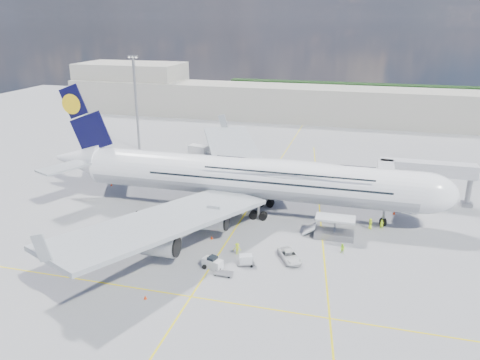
% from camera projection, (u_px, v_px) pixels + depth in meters
% --- Properties ---
extents(ground, '(300.00, 300.00, 0.00)m').
position_uv_depth(ground, '(232.00, 233.00, 80.26)').
color(ground, gray).
rests_on(ground, ground).
extents(taxi_line_main, '(0.25, 220.00, 0.01)m').
position_uv_depth(taxi_line_main, '(232.00, 233.00, 80.25)').
color(taxi_line_main, yellow).
rests_on(taxi_line_main, ground).
extents(taxi_line_cross, '(120.00, 0.25, 0.01)m').
position_uv_depth(taxi_line_cross, '(191.00, 297.00, 62.03)').
color(taxi_line_cross, yellow).
rests_on(taxi_line_cross, ground).
extents(taxi_line_diag, '(14.16, 99.06, 0.01)m').
position_uv_depth(taxi_line_diag, '(320.00, 219.00, 85.92)').
color(taxi_line_diag, yellow).
rests_on(taxi_line_diag, ground).
extents(airliner, '(77.26, 79.15, 23.71)m').
position_uv_depth(airliner, '(248.00, 177.00, 87.03)').
color(airliner, white).
rests_on(airliner, ground).
extents(jet_bridge, '(18.80, 12.10, 8.50)m').
position_uv_depth(jet_bridge, '(411.00, 172.00, 89.74)').
color(jet_bridge, '#B7B7BC').
rests_on(jet_bridge, ground).
extents(cargo_loader, '(8.53, 3.20, 3.67)m').
position_uv_depth(cargo_loader, '(333.00, 230.00, 78.35)').
color(cargo_loader, silver).
rests_on(cargo_loader, ground).
extents(light_mast, '(3.00, 0.70, 25.50)m').
position_uv_depth(light_mast, '(136.00, 102.00, 126.72)').
color(light_mast, gray).
rests_on(light_mast, ground).
extents(terminal, '(180.00, 16.00, 12.00)m').
position_uv_depth(terminal, '(306.00, 104.00, 164.83)').
color(terminal, '#B2AD9E').
rests_on(terminal, ground).
extents(hangar, '(40.00, 22.00, 18.00)m').
position_uv_depth(hangar, '(132.00, 86.00, 185.60)').
color(hangar, '#B2AD9E').
rests_on(hangar, ground).
extents(tree_line, '(160.00, 6.00, 8.00)m').
position_uv_depth(tree_line, '(415.00, 95.00, 196.66)').
color(tree_line, '#193814').
rests_on(tree_line, ground).
extents(dolly_row_a, '(2.91, 1.75, 0.41)m').
position_uv_depth(dolly_row_a, '(107.00, 224.00, 83.07)').
color(dolly_row_a, gray).
rests_on(dolly_row_a, ground).
extents(dolly_row_b, '(3.10, 2.45, 0.40)m').
position_uv_depth(dolly_row_b, '(113.00, 222.00, 83.84)').
color(dolly_row_b, gray).
rests_on(dolly_row_b, ground).
extents(dolly_row_c, '(3.49, 2.40, 0.47)m').
position_uv_depth(dolly_row_c, '(124.00, 246.00, 74.82)').
color(dolly_row_c, gray).
rests_on(dolly_row_c, ground).
extents(dolly_back, '(3.84, 3.29, 0.50)m').
position_uv_depth(dolly_back, '(142.00, 214.00, 87.20)').
color(dolly_back, gray).
rests_on(dolly_back, ground).
extents(dolly_nose_far, '(2.68, 1.47, 0.39)m').
position_uv_depth(dolly_nose_far, '(223.00, 273.00, 67.13)').
color(dolly_nose_far, gray).
rests_on(dolly_nose_far, ground).
extents(dolly_nose_near, '(2.88, 2.14, 1.63)m').
position_uv_depth(dolly_nose_near, '(246.00, 260.00, 69.65)').
color(dolly_nose_near, gray).
rests_on(dolly_nose_near, ground).
extents(baggage_tug, '(3.34, 2.31, 1.90)m').
position_uv_depth(baggage_tug, '(213.00, 263.00, 68.80)').
color(baggage_tug, silver).
rests_on(baggage_tug, ground).
extents(catering_truck_inner, '(6.51, 2.60, 3.88)m').
position_uv_depth(catering_truck_inner, '(242.00, 167.00, 109.40)').
color(catering_truck_inner, gray).
rests_on(catering_truck_inner, ground).
extents(catering_truck_outer, '(7.26, 3.92, 4.10)m').
position_uv_depth(catering_truck_outer, '(201.00, 154.00, 119.56)').
color(catering_truck_outer, gray).
rests_on(catering_truck_outer, ground).
extents(service_van, '(4.79, 5.94, 1.50)m').
position_uv_depth(service_van, '(289.00, 256.00, 71.06)').
color(service_van, silver).
rests_on(service_van, ground).
extents(crew_nose, '(0.75, 0.57, 1.85)m').
position_uv_depth(crew_nose, '(382.00, 225.00, 81.31)').
color(crew_nose, '#BFF319').
rests_on(crew_nose, ground).
extents(crew_loader, '(1.03, 0.96, 1.70)m').
position_uv_depth(crew_loader, '(342.00, 249.00, 73.01)').
color(crew_loader, '#B0FC1A').
rests_on(crew_loader, ground).
extents(crew_wing, '(0.73, 0.98, 1.55)m').
position_uv_depth(crew_wing, '(185.00, 217.00, 84.61)').
color(crew_wing, '#EDFF1A').
rests_on(crew_wing, ground).
extents(crew_van, '(0.88, 1.09, 1.94)m').
position_uv_depth(crew_van, '(370.00, 224.00, 81.60)').
color(crew_van, '#DBFF1A').
rests_on(crew_van, ground).
extents(crew_tug, '(1.36, 0.98, 1.91)m').
position_uv_depth(crew_tug, '(237.00, 249.00, 72.82)').
color(crew_tug, '#C1DB17').
rests_on(crew_tug, ground).
extents(cone_nose, '(0.50, 0.50, 0.63)m').
position_uv_depth(cone_nose, '(394.00, 213.00, 87.80)').
color(cone_nose, '#FD3F0D').
rests_on(cone_nose, ground).
extents(cone_wing_left_inner, '(0.47, 0.47, 0.59)m').
position_uv_depth(cone_wing_left_inner, '(220.00, 175.00, 109.03)').
color(cone_wing_left_inner, '#FD3F0D').
rests_on(cone_wing_left_inner, ground).
extents(cone_wing_left_outer, '(0.43, 0.43, 0.55)m').
position_uv_depth(cone_wing_left_outer, '(259.00, 160.00, 120.34)').
color(cone_wing_left_outer, '#FD3F0D').
rests_on(cone_wing_left_outer, ground).
extents(cone_wing_right_inner, '(0.42, 0.42, 0.54)m').
position_uv_depth(cone_wing_right_inner, '(212.00, 238.00, 78.03)').
color(cone_wing_right_inner, '#FD3F0D').
rests_on(cone_wing_right_inner, ground).
extents(cone_wing_right_outer, '(0.43, 0.43, 0.54)m').
position_uv_depth(cone_wing_right_outer, '(145.00, 297.00, 61.44)').
color(cone_wing_right_outer, '#FD3F0D').
rests_on(cone_wing_right_outer, ground).
extents(cone_tail, '(0.46, 0.46, 0.58)m').
position_uv_depth(cone_tail, '(111.00, 184.00, 102.68)').
color(cone_tail, '#FD3F0D').
rests_on(cone_tail, ground).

